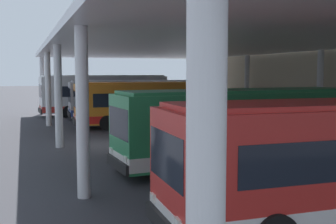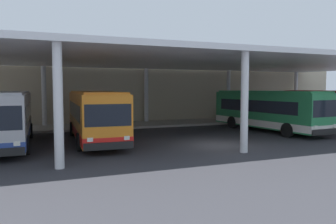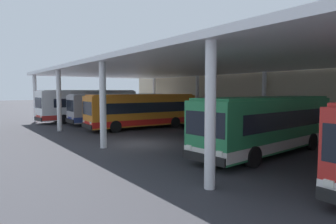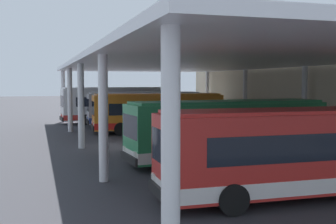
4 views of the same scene
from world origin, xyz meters
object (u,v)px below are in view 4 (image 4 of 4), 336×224
Objects in this scene: bus_second_bay at (145,108)px; bus_middle_bay at (158,112)px; bus_far_bay at (228,130)px; bus_departing at (303,152)px; bus_nearest_bay at (118,104)px.

bus_second_bay is 5.13m from bus_middle_bay.
bus_far_bay is at bearing -0.74° from bus_second_bay.
bus_far_bay is 6.90m from bus_departing.
bus_departing is at bearing -1.27° from bus_second_bay.
bus_middle_bay is 13.49m from bus_far_bay.
bus_second_bay is 1.00× the size of bus_middle_bay.
bus_middle_bay is at bearing -1.84° from bus_second_bay.
bus_departing is (29.78, 1.09, -0.19)m from bus_nearest_bay.
bus_second_bay is at bearing 178.16° from bus_middle_bay.
bus_second_bay is at bearing 178.73° from bus_departing.
bus_far_bay is at bearing 3.54° from bus_nearest_bay.
bus_nearest_bay reaches higher than bus_far_bay.
bus_middle_bay and bus_departing have the same top height.
bus_far_bay and bus_departing have the same top height.
bus_middle_bay is at bearing 9.02° from bus_nearest_bay.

